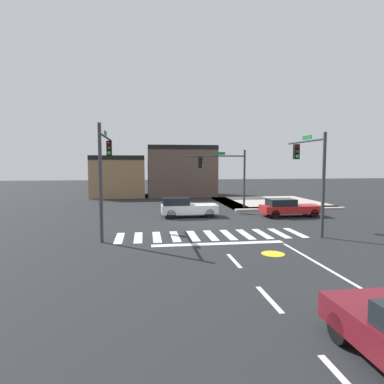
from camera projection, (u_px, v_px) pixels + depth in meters
The scene contains 11 objects.
ground_plane at pixel (198, 222), 23.40m from camera, with size 120.00×120.00×0.00m, color #232628.
crosswalk_near at pixel (211, 235), 18.96m from camera, with size 10.62×2.75×0.01m.
lane_markings at pixel (278, 274), 12.29m from camera, with size 6.80×18.75×0.01m.
bike_detector_marking at pixel (273, 254), 15.09m from camera, with size 1.06×1.06×0.01m.
curb_corner_northeast at pixel (266, 203), 33.87m from camera, with size 10.00×10.60×0.15m.
storefront_row at pixel (157, 173), 41.58m from camera, with size 15.00×6.21×6.21m.
traffic_signal_southeast at pixel (310, 165), 19.53m from camera, with size 0.32×4.59×5.76m.
traffic_signal_southwest at pixel (105, 161), 18.92m from camera, with size 0.32×6.06×6.12m.
traffic_signal_northeast at pixel (224, 169), 29.20m from camera, with size 5.25×0.32×5.26m.
car_red at pixel (288, 208), 25.56m from camera, with size 4.50×1.71×1.37m.
car_white at pixel (186, 207), 25.34m from camera, with size 4.22×1.72×1.49m.
Camera 1 is at (-3.67, -22.84, 4.09)m, focal length 31.25 mm.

